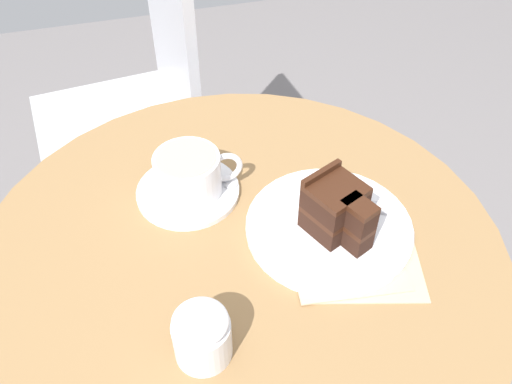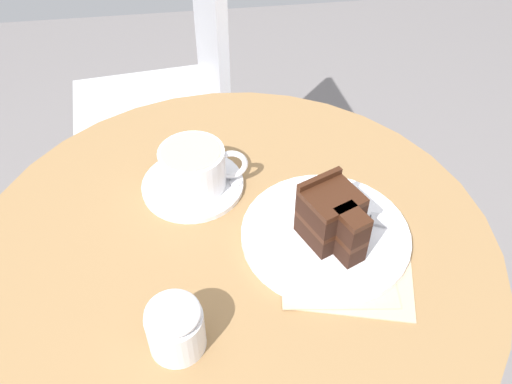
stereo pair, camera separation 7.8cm
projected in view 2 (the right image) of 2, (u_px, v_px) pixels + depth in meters
The scene contains 10 objects.
cafe_table at pixel (235, 292), 0.85m from camera, with size 0.75×0.75×0.71m.
saucer at pixel (193, 185), 0.84m from camera, with size 0.16×0.16×0.01m.
coffee_cup at pixel (194, 167), 0.81m from camera, with size 0.13×0.10×0.07m.
teaspoon at pixel (225, 174), 0.85m from camera, with size 0.06×0.08×0.00m.
cake_plate at pixel (325, 235), 0.77m from camera, with size 0.24×0.24×0.01m.
cake_slice at pixel (333, 218), 0.73m from camera, with size 0.09×0.11×0.09m.
fork at pixel (356, 215), 0.78m from camera, with size 0.14×0.08×0.00m.
napkin at pixel (344, 263), 0.74m from camera, with size 0.20×0.20×0.00m.
cafe_chair at pixel (178, 80), 1.37m from camera, with size 0.42×0.42×0.91m.
sugar_pot at pixel (175, 327), 0.62m from camera, with size 0.07×0.07×0.08m.
Camera 2 is at (-0.03, -0.50, 1.30)m, focal length 38.00 mm.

